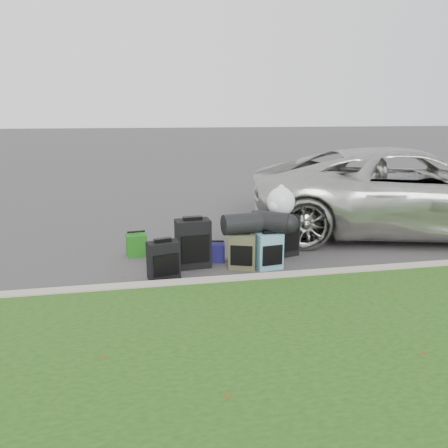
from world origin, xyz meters
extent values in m
plane|color=#383535|center=(0.00, 0.00, 0.00)|extent=(120.00, 120.00, 0.00)
cube|color=#9E937F|center=(0.00, -1.00, 0.07)|extent=(120.00, 0.18, 0.15)
imported|color=#B7B7B2|center=(3.51, 1.02, 0.79)|extent=(6.17, 3.97, 1.58)
cube|color=black|center=(-1.07, -0.49, 0.26)|extent=(0.46, 0.32, 0.52)
cube|color=black|center=(-0.62, -0.09, 0.35)|extent=(0.52, 0.34, 0.71)
cube|color=#393925|center=(0.08, -0.29, 0.26)|extent=(0.44, 0.35, 0.52)
cube|color=teal|center=(0.45, -0.37, 0.26)|extent=(0.40, 0.27, 0.53)
cube|color=black|center=(0.85, 0.16, 0.32)|extent=(0.49, 0.38, 0.65)
cube|color=#1C6316|center=(-1.43, 0.60, 0.17)|extent=(0.34, 0.28, 0.35)
cube|color=#1A1751|center=(-0.24, 0.09, 0.14)|extent=(0.29, 0.25, 0.28)
cylinder|color=black|center=(0.06, -0.29, 0.67)|extent=(0.58, 0.36, 0.30)
cylinder|color=black|center=(0.48, -0.30, 0.68)|extent=(0.62, 0.54, 0.30)
sphere|color=white|center=(0.79, 0.18, 0.87)|extent=(0.44, 0.44, 0.44)
camera|label=1|loc=(-1.32, -6.15, 2.21)|focal=35.00mm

